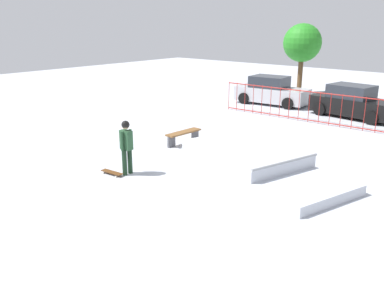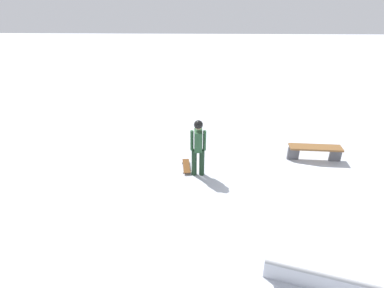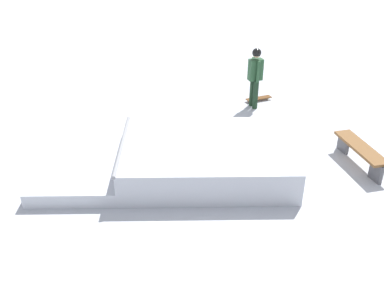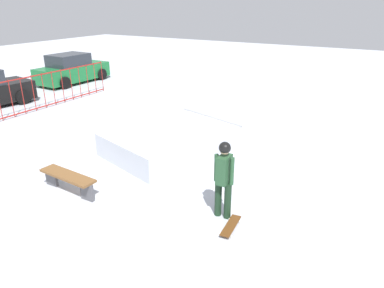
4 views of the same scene
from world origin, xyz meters
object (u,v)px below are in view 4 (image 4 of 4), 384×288
object	(u,v)px
skate_ramp	(182,138)
skater	(224,174)
skateboard	(231,226)
parked_car_green	(72,70)
park_bench	(68,179)

from	to	relation	value
skate_ramp	skater	world-z (taller)	skater
skateboard	parked_car_green	xyz separation A→B (m)	(8.31, 13.51, 0.65)
skateboard	park_bench	xyz separation A→B (m)	(-0.59, 4.02, 0.28)
parked_car_green	skater	bearing A→B (deg)	-120.23
skater	skateboard	distance (m)	1.05
skate_ramp	skater	xyz separation A→B (m)	(-2.88, -2.81, 0.69)
skater	park_bench	xyz separation A→B (m)	(-0.93, 3.67, -0.65)
skater	parked_car_green	bearing A→B (deg)	-122.23
skater	parked_car_green	distance (m)	15.38
skate_ramp	parked_car_green	world-z (taller)	parked_car_green
skateboard	park_bench	bearing A→B (deg)	-87.36
skate_ramp	parked_car_green	distance (m)	11.54
skate_ramp	park_bench	xyz separation A→B (m)	(-3.81, 0.86, 0.04)
skate_ramp	skateboard	xyz separation A→B (m)	(-3.22, -3.16, -0.24)
skater	skate_ramp	bearing A→B (deg)	-136.79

